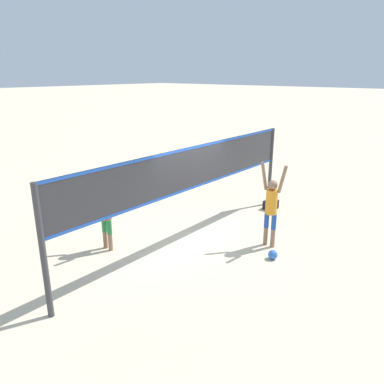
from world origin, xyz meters
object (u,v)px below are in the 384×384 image
Objects in this scene: player_spiker at (271,204)px; gear_bag at (271,205)px; volleyball at (273,255)px; volleyball_net at (192,175)px; player_blocker at (106,210)px.

player_spiker is 2.89m from gear_bag.
player_spiker is at bearing 36.66° from volleyball.
player_spiker is 9.61× the size of volleyball.
gear_bag reaches higher than volleyball.
gear_bag is (2.41, 1.27, -0.98)m from player_spiker.
volleyball_net is at bearing 175.29° from gear_bag.
gear_bag is (3.53, -0.29, -1.66)m from volleyball_net.
gear_bag is (2.97, 1.69, 0.03)m from volleyball.
player_spiker reaches higher than player_blocker.
player_spiker is at bearing -152.16° from gear_bag.
volleyball is (-0.56, -0.42, -1.00)m from player_spiker.
volleyball_net reaches higher than player_spiker.
player_blocker is at bearing 122.74° from volleyball.
volleyball_net is at bearing 105.98° from volleyball.
volleyball_net is at bearing 49.28° from player_blocker.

